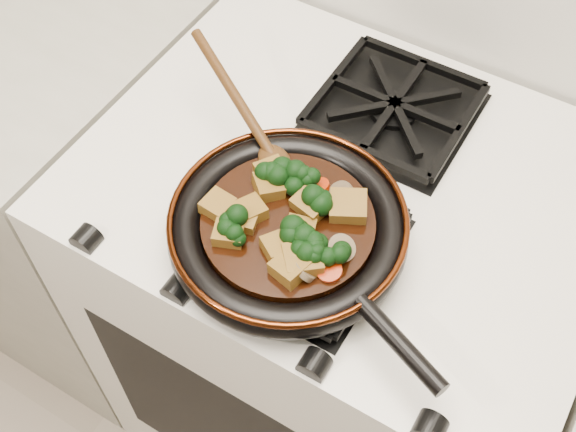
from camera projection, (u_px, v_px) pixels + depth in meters
The scene contains 33 objects.
stove at pixel (334, 321), 1.40m from camera, with size 0.76×0.60×0.90m, color white.
burner_grate_front at pixel (301, 241), 0.95m from camera, with size 0.23×0.23×0.03m, color black, non-canonical shape.
burner_grate_back at pixel (394, 108), 1.09m from camera, with size 0.23×0.23×0.03m, color black, non-canonical shape.
skillet at pixel (289, 229), 0.93m from camera, with size 0.42×0.31×0.05m.
braising_sauce at pixel (288, 226), 0.92m from camera, with size 0.22×0.22×0.02m, color black.
tofu_cube_0 at pixel (250, 211), 0.91m from camera, with size 0.04×0.04×0.02m, color brown.
tofu_cube_1 at pixel (300, 231), 0.90m from camera, with size 0.04×0.04×0.02m, color brown.
tofu_cube_2 at pixel (243, 220), 0.91m from camera, with size 0.04×0.03×0.02m, color brown.
tofu_cube_3 at pixel (218, 205), 0.92m from camera, with size 0.04×0.04×0.02m, color brown.
tofu_cube_4 at pixel (348, 207), 0.92m from camera, with size 0.04×0.05×0.02m, color brown.
tofu_cube_5 at pixel (269, 186), 0.94m from camera, with size 0.04×0.04×0.02m, color brown.
tofu_cube_6 at pixel (311, 205), 0.92m from camera, with size 0.04×0.04×0.02m, color brown.
tofu_cube_7 at pixel (291, 267), 0.86m from camera, with size 0.04×0.04×0.02m, color brown.
tofu_cube_8 at pixel (279, 246), 0.88m from camera, with size 0.04×0.04×0.02m, color brown.
tofu_cube_9 at pixel (271, 172), 0.95m from camera, with size 0.04×0.03×0.02m, color brown.
tofu_cube_10 at pixel (229, 234), 0.89m from camera, with size 0.04×0.03×0.02m, color brown.
tofu_cube_11 at pixel (302, 261), 0.87m from camera, with size 0.04×0.05×0.02m, color brown.
broccoli_floret_0 at pixel (302, 183), 0.93m from camera, with size 0.06×0.06×0.05m, color black, non-canonical shape.
broccoli_floret_1 at pixel (277, 173), 0.94m from camera, with size 0.06×0.06×0.06m, color black, non-canonical shape.
broccoli_floret_2 at pixel (311, 248), 0.88m from camera, with size 0.06×0.06×0.05m, color black, non-canonical shape.
broccoli_floret_3 at pixel (301, 238), 0.89m from camera, with size 0.06×0.06×0.05m, color black, non-canonical shape.
broccoli_floret_4 at pixel (316, 199), 0.92m from camera, with size 0.06×0.06×0.06m, color black, non-canonical shape.
broccoli_floret_5 at pixel (328, 255), 0.87m from camera, with size 0.05×0.05×0.05m, color black, non-canonical shape.
broccoli_floret_6 at pixel (235, 228), 0.89m from camera, with size 0.06×0.06×0.05m, color black, non-canonical shape.
broccoli_floret_7 at pixel (311, 250), 0.88m from camera, with size 0.06×0.06×0.05m, color black, non-canonical shape.
carrot_coin_0 at pixel (346, 202), 0.93m from camera, with size 0.03×0.03×0.01m, color #AB2404.
carrot_coin_1 at pixel (329, 270), 0.87m from camera, with size 0.03×0.03×0.01m, color #AB2404.
carrot_coin_2 at pixel (319, 186), 0.94m from camera, with size 0.03×0.03×0.01m, color #AB2404.
carrot_coin_3 at pixel (285, 245), 0.89m from camera, with size 0.03×0.03×0.01m, color #AB2404.
mushroom_slice_0 at pixel (341, 248), 0.88m from camera, with size 0.04×0.04×0.01m, color brown.
mushroom_slice_1 at pixel (341, 193), 0.93m from camera, with size 0.03×0.03×0.01m, color brown.
mushroom_slice_2 at pixel (303, 271), 0.86m from camera, with size 0.03×0.03×0.01m, color brown.
wooden_spoon at pixel (251, 122), 0.98m from camera, with size 0.14×0.09×0.23m.
Camera 1 is at (0.25, 1.09, 1.71)m, focal length 45.00 mm.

